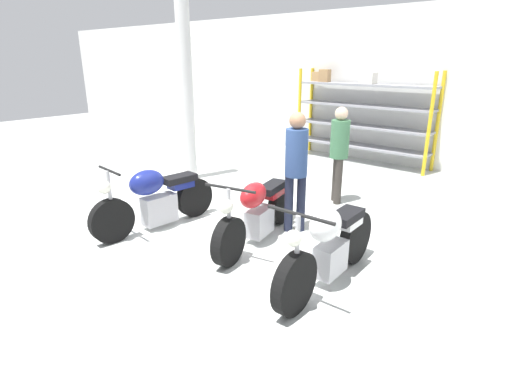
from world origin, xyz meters
TOP-DOWN VIEW (x-y plane):
  - ground_plane at (0.00, 0.00)m, footprint 30.00×30.00m
  - back_wall at (0.00, 5.87)m, footprint 30.00×0.08m
  - shelving_rack at (-1.01, 5.50)m, footprint 3.41×0.63m
  - support_pillar at (-3.05, 1.81)m, footprint 0.28×0.28m
  - motorcycle_blue at (-1.39, -0.29)m, footprint 0.59×2.05m
  - motorcycle_red at (0.08, 0.34)m, footprint 0.79×2.13m
  - motorcycle_white at (1.41, -0.01)m, footprint 0.74×2.05m
  - person_browsing at (0.26, 0.98)m, footprint 0.45×0.45m
  - person_near_rack at (0.11, 2.50)m, footprint 0.45×0.45m

SIDE VIEW (x-z plane):
  - ground_plane at x=0.00m, z-range 0.00..0.00m
  - motorcycle_red at x=0.08m, z-range -0.06..0.95m
  - motorcycle_blue at x=-1.39m, z-range -0.06..0.99m
  - motorcycle_white at x=1.41m, z-range -0.06..1.01m
  - person_near_rack at x=0.11m, z-range 0.15..1.84m
  - person_browsing at x=0.26m, z-range 0.16..1.92m
  - shelving_rack at x=-1.01m, z-range 0.12..2.33m
  - back_wall at x=0.00m, z-range 0.00..3.60m
  - support_pillar at x=-3.05m, z-range 0.00..3.60m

